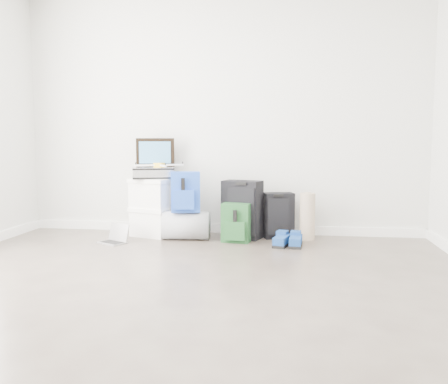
# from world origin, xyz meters

# --- Properties ---
(ground) EXTENTS (5.00, 5.00, 0.00)m
(ground) POSITION_xyz_m (0.00, 0.00, 0.00)
(ground) COLOR #3C312B
(ground) RESTS_ON ground
(room_envelope) EXTENTS (4.52, 5.02, 2.71)m
(room_envelope) POSITION_xyz_m (0.00, 0.02, 1.72)
(room_envelope) COLOR silver
(room_envelope) RESTS_ON ground
(boxes_stack) EXTENTS (0.54, 0.49, 0.64)m
(boxes_stack) POSITION_xyz_m (-0.73, 2.22, 0.32)
(boxes_stack) COLOR white
(boxes_stack) RESTS_ON ground
(briefcase) EXTENTS (0.51, 0.44, 0.12)m
(briefcase) POSITION_xyz_m (-0.73, 2.22, 0.70)
(briefcase) COLOR #B2B2B7
(briefcase) RESTS_ON boxes_stack
(painting) EXTENTS (0.42, 0.10, 0.32)m
(painting) POSITION_xyz_m (-0.73, 2.32, 0.92)
(painting) COLOR black
(painting) RESTS_ON briefcase
(drone) EXTENTS (0.48, 0.48, 0.05)m
(drone) POSITION_xyz_m (-0.65, 2.20, 0.78)
(drone) COLOR gold
(drone) RESTS_ON briefcase
(duffel_bag) EXTENTS (0.50, 0.33, 0.30)m
(duffel_bag) POSITION_xyz_m (-0.32, 2.06, 0.15)
(duffel_bag) COLOR gray
(duffel_bag) RESTS_ON ground
(blue_backpack) EXTENTS (0.33, 0.27, 0.42)m
(blue_backpack) POSITION_xyz_m (-0.32, 2.03, 0.51)
(blue_backpack) COLOR #17439B
(blue_backpack) RESTS_ON duffel_bag
(large_suitcase) EXTENTS (0.45, 0.36, 0.62)m
(large_suitcase) POSITION_xyz_m (0.26, 2.20, 0.31)
(large_suitcase) COLOR black
(large_suitcase) RESTS_ON ground
(green_backpack) EXTENTS (0.31, 0.24, 0.40)m
(green_backpack) POSITION_xyz_m (0.22, 2.00, 0.19)
(green_backpack) COLOR #163D1F
(green_backpack) RESTS_ON ground
(carry_on) EXTENTS (0.35, 0.28, 0.49)m
(carry_on) POSITION_xyz_m (0.65, 2.28, 0.25)
(carry_on) COLOR black
(carry_on) RESTS_ON ground
(shoes) EXTENTS (0.31, 0.33, 0.10)m
(shoes) POSITION_xyz_m (0.76, 1.88, 0.05)
(shoes) COLOR black
(shoes) RESTS_ON ground
(rolled_rug) EXTENTS (0.16, 0.16, 0.50)m
(rolled_rug) POSITION_xyz_m (0.95, 2.25, 0.25)
(rolled_rug) COLOR tan
(rolled_rug) RESTS_ON ground
(laptop) EXTENTS (0.33, 0.30, 0.19)m
(laptop) POSITION_xyz_m (-1.02, 1.79, 0.05)
(laptop) COLOR silver
(laptop) RESTS_ON ground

